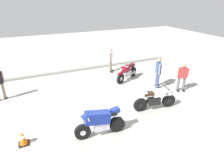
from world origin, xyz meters
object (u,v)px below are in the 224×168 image
object	(u,v)px
motorcycle_blue_sportbike	(100,122)
person_in_red_shirt	(182,76)
traffic_cone	(23,138)
person_in_blue_shirt	(158,71)
motorcycle_maroon_cruiser	(127,72)
motorcycle_silver_cruiser	(155,99)
person_in_white_shirt	(110,58)

from	to	relation	value
motorcycle_blue_sportbike	person_in_red_shirt	size ratio (longest dim) A/B	1.24
person_in_red_shirt	traffic_cone	world-z (taller)	person_in_red_shirt
motorcycle_blue_sportbike	person_in_blue_shirt	distance (m)	5.20
motorcycle_maroon_cruiser	person_in_blue_shirt	bearing A→B (deg)	92.65
person_in_blue_shirt	motorcycle_silver_cruiser	bearing A→B (deg)	-102.47
motorcycle_blue_sportbike	person_in_white_shirt	bearing A→B (deg)	-113.25
motorcycle_silver_cruiser	motorcycle_maroon_cruiser	world-z (taller)	same
motorcycle_silver_cruiser	person_in_white_shirt	size ratio (longest dim) A/B	1.23
person_in_red_shirt	person_in_blue_shirt	world-z (taller)	person_in_blue_shirt
motorcycle_silver_cruiser	motorcycle_maroon_cruiser	bearing A→B (deg)	90.82
motorcycle_maroon_cruiser	person_in_red_shirt	distance (m)	3.27
person_in_red_shirt	motorcycle_silver_cruiser	bearing A→B (deg)	-44.33
motorcycle_silver_cruiser	person_in_red_shirt	distance (m)	2.68
motorcycle_blue_sportbike	traffic_cone	world-z (taller)	motorcycle_blue_sportbike
person_in_white_shirt	traffic_cone	bearing A→B (deg)	-103.34
traffic_cone	person_in_red_shirt	bearing A→B (deg)	7.41
motorcycle_silver_cruiser	traffic_cone	size ratio (longest dim) A/B	3.93
motorcycle_maroon_cruiser	motorcycle_blue_sportbike	xyz separation A→B (m)	(-3.45, -4.25, 0.07)
person_in_blue_shirt	traffic_cone	xyz separation A→B (m)	(-7.18, -1.94, -0.76)
motorcycle_silver_cruiser	person_in_white_shirt	bearing A→B (deg)	97.42
person_in_white_shirt	person_in_blue_shirt	world-z (taller)	person_in_blue_shirt
traffic_cone	person_in_white_shirt	bearing A→B (deg)	43.04
motorcycle_maroon_cruiser	motorcycle_silver_cruiser	bearing A→B (deg)	53.21
motorcycle_blue_sportbike	person_in_red_shirt	bearing A→B (deg)	-158.98
motorcycle_blue_sportbike	person_in_blue_shirt	size ratio (longest dim) A/B	1.11
motorcycle_blue_sportbike	person_in_red_shirt	distance (m)	5.71
motorcycle_silver_cruiser	person_in_red_shirt	bearing A→B (deg)	30.16
motorcycle_maroon_cruiser	person_in_blue_shirt	xyz separation A→B (m)	(1.05, -1.68, 0.50)
motorcycle_blue_sportbike	person_in_white_shirt	world-z (taller)	person_in_white_shirt
motorcycle_blue_sportbike	traffic_cone	xyz separation A→B (m)	(-2.68, 0.63, -0.33)
motorcycle_silver_cruiser	person_in_blue_shirt	size ratio (longest dim) A/B	1.18
motorcycle_maroon_cruiser	traffic_cone	world-z (taller)	motorcycle_maroon_cruiser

